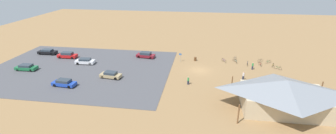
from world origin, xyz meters
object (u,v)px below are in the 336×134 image
(bicycle_yellow_lone_east, at_px, (273,65))
(car_black_inner_stall, at_px, (47,52))
(bicycle_silver_yard_right, at_px, (235,59))
(trash_bin, at_px, (195,59))
(lot_sign, at_px, (180,56))
(bicycle_blue_yard_center, at_px, (255,84))
(bicycle_white_yard_front, at_px, (285,82))
(visitor_crossing_yard, at_px, (188,80))
(car_green_far_end, at_px, (26,67))
(bicycle_red_mid_cluster, at_px, (260,64))
(bicycle_black_edge_south, at_px, (260,61))
(visitor_by_pavilion, at_px, (253,66))
(bicycle_orange_near_porch, at_px, (259,81))
(car_red_end_stall, at_px, (67,55))
(car_blue_front_row, at_px, (64,83))
(visitor_at_bikes, at_px, (243,76))
(bicycle_blue_trailside, at_px, (247,64))
(bicycle_teal_near_sign, at_px, (236,61))
(car_maroon_back_corner, at_px, (146,55))
(bike_pavilion, at_px, (285,93))
(bicycle_purple_by_bin, at_px, (224,60))
(bicycle_green_lone_west, at_px, (278,68))
(bicycle_green_edge_north, at_px, (268,62))

(bicycle_yellow_lone_east, relative_size, car_black_inner_stall, 0.31)
(bicycle_silver_yard_right, bearing_deg, trash_bin, 10.56)
(lot_sign, relative_size, bicycle_yellow_lone_east, 1.50)
(bicycle_blue_yard_center, bearing_deg, bicycle_white_yard_front, -164.82)
(visitor_crossing_yard, bearing_deg, car_green_far_end, -3.03)
(lot_sign, height_order, bicycle_red_mid_cluster, lot_sign)
(car_green_far_end, bearing_deg, bicycle_silver_yard_right, -163.89)
(bicycle_black_edge_south, relative_size, visitor_by_pavilion, 0.82)
(bicycle_orange_near_porch, bearing_deg, car_red_end_stall, -9.90)
(car_blue_front_row, height_order, visitor_at_bikes, visitor_at_bikes)
(car_black_inner_stall, bearing_deg, visitor_crossing_yard, 161.60)
(bicycle_blue_trailside, distance_m, car_red_end_stall, 44.16)
(bicycle_red_mid_cluster, bearing_deg, bicycle_silver_yard_right, -28.21)
(bicycle_orange_near_porch, height_order, bicycle_blue_trailside, bicycle_blue_trailside)
(bicycle_teal_near_sign, height_order, car_maroon_back_corner, car_maroon_back_corner)
(bike_pavilion, height_order, car_red_end_stall, bike_pavilion)
(bicycle_blue_yard_center, bearing_deg, car_maroon_back_corner, -26.82)
(car_blue_front_row, relative_size, visitor_by_pavilion, 2.74)
(bicycle_silver_yard_right, height_order, car_maroon_back_corner, car_maroon_back_corner)
(bicycle_silver_yard_right, height_order, car_green_far_end, car_green_far_end)
(bicycle_silver_yard_right, bearing_deg, bicycle_blue_yard_center, 99.82)
(bike_pavilion, relative_size, bicycle_purple_by_bin, 10.05)
(bicycle_white_yard_front, bearing_deg, visitor_at_bikes, -4.35)
(bicycle_white_yard_front, xyz_separation_m, bicycle_green_lone_west, (-0.65, -7.64, 0.01))
(bicycle_orange_near_porch, height_order, car_black_inner_stall, car_black_inner_stall)
(bicycle_purple_by_bin, height_order, car_black_inner_stall, car_black_inner_stall)
(bike_pavilion, bearing_deg, car_maroon_back_corner, -37.29)
(car_blue_front_row, bearing_deg, visitor_at_bikes, -167.08)
(visitor_crossing_yard, bearing_deg, bicycle_white_yard_front, -170.87)
(visitor_crossing_yard, bearing_deg, bicycle_purple_by_bin, -119.47)
(lot_sign, height_order, bicycle_teal_near_sign, lot_sign)
(car_blue_front_row, distance_m, visitor_crossing_yard, 23.75)
(bicycle_green_edge_north, relative_size, car_maroon_back_corner, 0.29)
(bicycle_black_edge_south, height_order, visitor_by_pavilion, visitor_by_pavilion)
(visitor_by_pavilion, height_order, visitor_crossing_yard, visitor_by_pavilion)
(bicycle_blue_yard_center, distance_m, visitor_at_bikes, 3.00)
(bicycle_red_mid_cluster, bearing_deg, car_blue_front_row, 22.90)
(trash_bin, distance_m, bicycle_black_edge_south, 15.66)
(car_red_end_stall, bearing_deg, car_blue_front_row, 117.64)
(car_black_inner_stall, bearing_deg, bicycle_teal_near_sign, -178.83)
(bicycle_yellow_lone_east, relative_size, bicycle_black_edge_south, 1.06)
(bicycle_white_yard_front, xyz_separation_m, visitor_by_pavilion, (5.01, -6.71, 0.54))
(bicycle_white_yard_front, xyz_separation_m, bicycle_teal_near_sign, (8.24, -10.60, 0.02))
(bicycle_red_mid_cluster, relative_size, visitor_at_bikes, 0.93)
(bicycle_yellow_lone_east, distance_m, visitor_crossing_yard, 22.35)
(lot_sign, xyz_separation_m, bicycle_red_mid_cluster, (-18.66, -0.08, -1.02))
(bicycle_blue_yard_center, xyz_separation_m, bicycle_green_edge_north, (-5.35, -13.00, -0.02))
(bicycle_orange_near_porch, bearing_deg, bicycle_yellow_lone_east, -117.44)
(bicycle_orange_near_porch, height_order, bicycle_white_yard_front, bicycle_orange_near_porch)
(bike_pavilion, relative_size, visitor_crossing_yard, 9.30)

